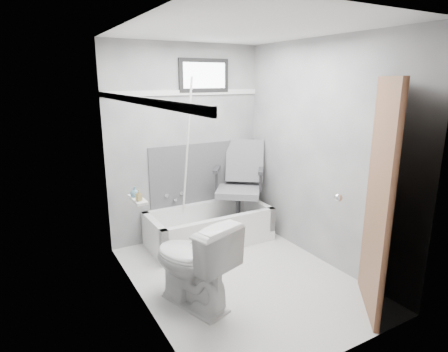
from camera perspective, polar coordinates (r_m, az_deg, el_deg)
floor at (r=3.99m, az=2.57°, el=-15.18°), size 2.60×2.60×0.00m
ceiling at (r=3.49m, az=3.05°, el=21.50°), size 2.60×2.60×0.00m
wall_back at (r=4.68m, az=-5.77°, el=4.92°), size 2.00×0.02×2.40m
wall_front at (r=2.59m, az=18.39°, el=-3.71°), size 2.00×0.02×2.40m
wall_left at (r=3.14m, az=-12.81°, el=-0.13°), size 0.02×2.60×2.40m
wall_right at (r=4.16m, az=14.53°, el=3.32°), size 0.02×2.60×2.40m
bathtub at (r=4.68m, az=-2.22°, el=-7.65°), size 1.50×0.70×0.42m
office_chair at (r=4.76m, az=2.21°, el=-1.40°), size 0.89×0.89×1.10m
toilet at (r=3.39m, az=-4.82°, el=-13.01°), size 0.71×0.94×0.82m
door at (r=3.42m, az=29.04°, el=-3.93°), size 0.78×0.78×2.00m
window at (r=4.71m, az=-3.08°, el=15.06°), size 0.66×0.04×0.40m
backerboard at (r=4.86m, az=-2.91°, el=0.51°), size 1.50×0.02×0.78m
trim_back at (r=4.60m, az=-5.91°, el=12.53°), size 2.00×0.02×0.06m
trim_left at (r=3.05m, az=-13.23°, el=11.23°), size 0.02×2.60×0.06m
pole at (r=4.45m, az=-5.73°, el=2.45°), size 0.02×0.42×1.91m
shelf at (r=3.55m, az=-13.02°, el=-3.51°), size 0.10×0.32×0.02m
soap_bottle_a at (r=3.45m, az=-12.85°, el=-2.86°), size 0.06×0.06×0.10m
soap_bottle_b at (r=3.58m, az=-13.50°, el=-2.36°), size 0.10×0.10×0.10m
faucet at (r=4.73m, az=-7.64°, el=-3.14°), size 0.26×0.10×0.16m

